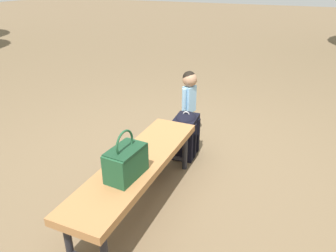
# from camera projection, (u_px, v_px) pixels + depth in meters

# --- Properties ---
(ground_plane) EXTENTS (40.00, 40.00, 0.00)m
(ground_plane) POSITION_uv_depth(u_px,v_px,m) (170.00, 160.00, 3.36)
(ground_plane) COLOR brown
(ground_plane) RESTS_ON ground
(park_bench) EXTENTS (1.61, 0.43, 0.45)m
(park_bench) POSITION_uv_depth(u_px,v_px,m) (138.00, 167.00, 2.51)
(park_bench) COLOR #9E6B3D
(park_bench) RESTS_ON ground
(handbag) EXTENTS (0.33, 0.20, 0.37)m
(handbag) POSITION_uv_depth(u_px,v_px,m) (126.00, 161.00, 2.25)
(handbag) COLOR #1E4C2D
(handbag) RESTS_ON park_bench
(child_standing) EXTENTS (0.21, 0.17, 0.81)m
(child_standing) POSITION_uv_depth(u_px,v_px,m) (189.00, 95.00, 3.60)
(child_standing) COLOR #CCCC8C
(child_standing) RESTS_ON ground
(backpack_large) EXTENTS (0.32, 0.29, 0.51)m
(backpack_large) POSITION_uv_depth(u_px,v_px,m) (186.00, 134.00, 3.35)
(backpack_large) COLOR black
(backpack_large) RESTS_ON ground
(backpack_small) EXTENTS (0.19, 0.17, 0.31)m
(backpack_small) POSITION_uv_depth(u_px,v_px,m) (143.00, 160.00, 3.06)
(backpack_small) COLOR black
(backpack_small) RESTS_ON ground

